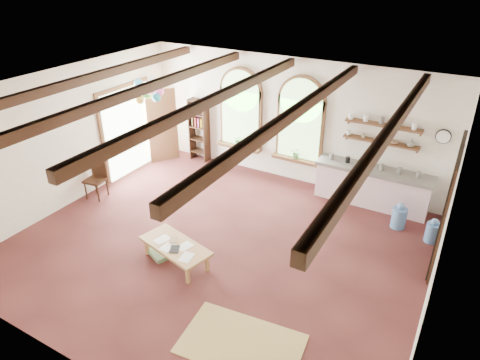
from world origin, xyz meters
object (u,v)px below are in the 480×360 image
Objects in this scene: kitchen_counter at (372,186)px; balloon_cluster at (149,90)px; coffee_table at (175,247)px; side_chair at (97,185)px.

kitchen_counter is 5.91m from balloon_cluster.
coffee_table is 1.38× the size of balloon_cluster.
coffee_table is 4.41m from balloon_cluster.
kitchen_counter is 1.70× the size of coffee_table.
kitchen_counter reaches higher than coffee_table.
coffee_table is (-2.70, -4.09, -0.11)m from kitchen_counter.
side_chair is 0.99× the size of balloon_cluster.
kitchen_counter is at bearing 26.54° from side_chair.
side_chair is at bearing -106.21° from balloon_cluster.
side_chair is at bearing 161.12° from coffee_table.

